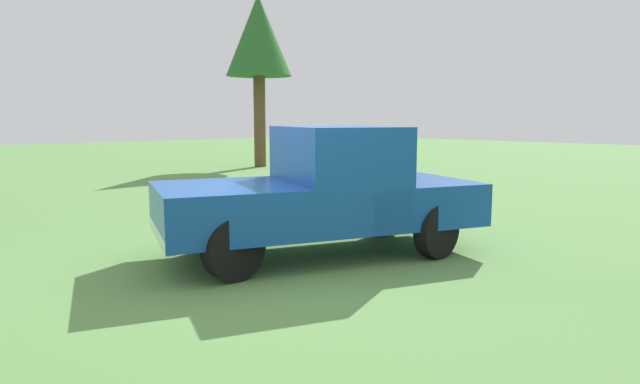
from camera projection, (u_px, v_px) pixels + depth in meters
ground_plane at (286, 266)px, 7.19m from camera, size 80.00×80.00×0.00m
pickup_truck at (327, 189)px, 7.70m from camera, size 4.84×3.34×1.81m
tree_back_right at (259, 39)px, 21.44m from camera, size 2.59×2.59×6.75m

